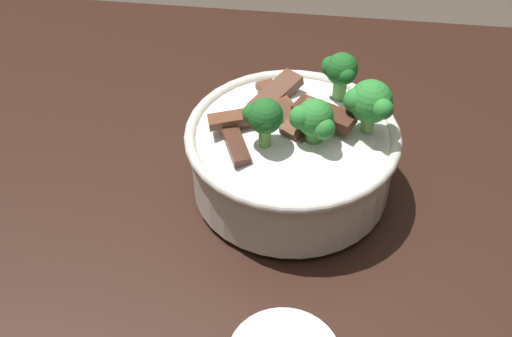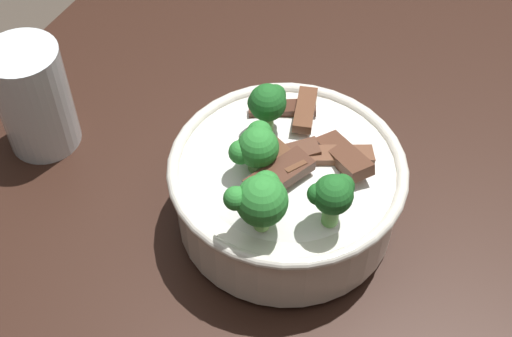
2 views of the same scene
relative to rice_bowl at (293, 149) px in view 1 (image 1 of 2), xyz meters
name	(u,v)px [view 1 (image 1 of 2)]	position (x,y,z in m)	size (l,w,h in m)	color
dining_table	(241,268)	(0.06, 0.01, -0.20)	(1.56, 0.81, 0.77)	black
rice_bowl	(293,149)	(0.00, 0.00, 0.00)	(0.23, 0.23, 0.15)	silver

